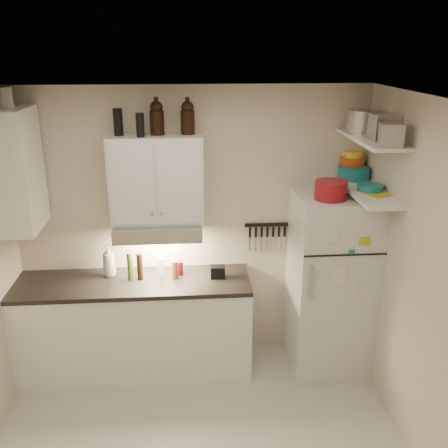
{
  "coord_description": "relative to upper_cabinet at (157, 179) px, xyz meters",
  "views": [
    {
      "loc": [
        -0.04,
        -2.87,
        2.92
      ],
      "look_at": [
        0.25,
        0.9,
        1.55
      ],
      "focal_mm": 40.0,
      "sensor_mm": 36.0,
      "label": 1
    }
  ],
  "objects": [
    {
      "name": "tin_a",
      "position": [
        1.79,
        -0.44,
        0.49
      ],
      "size": [
        0.21,
        0.19,
        0.2
      ],
      "primitive_type": "cube",
      "rotation": [
        0.0,
        0.0,
        0.05
      ],
      "color": "#AAAAAD",
      "rests_on": "shelf_hi"
    },
    {
      "name": "bowl_teal",
      "position": [
        1.75,
        0.05,
        0.01
      ],
      "size": [
        0.28,
        0.28,
        0.11
      ],
      "primitive_type": "cylinder",
      "color": "#156C77",
      "rests_on": "shelf_lo"
    },
    {
      "name": "tin_b",
      "position": [
        1.75,
        -0.69,
        0.47
      ],
      "size": [
        0.2,
        0.2,
        0.17
      ],
      "primitive_type": "cube",
      "rotation": [
        0.0,
        0.0,
        -0.25
      ],
      "color": "#AAAAAD",
      "rests_on": "shelf_hi"
    },
    {
      "name": "dutch_oven",
      "position": [
        1.45,
        -0.31,
        -0.05
      ],
      "size": [
        0.32,
        0.32,
        0.16
      ],
      "primitive_type": "cylinder",
      "rotation": [
        0.0,
        0.0,
        0.2
      ],
      "color": "maroon",
      "rests_on": "fridge"
    },
    {
      "name": "soap_bottle",
      "position": [
        -0.47,
        -0.0,
        -0.74
      ],
      "size": [
        0.15,
        0.15,
        0.34
      ],
      "primitive_type": "imported",
      "rotation": [
        0.0,
        0.0,
        -0.2
      ],
      "color": "white",
      "rests_on": "countertop"
    },
    {
      "name": "caddy",
      "position": [
        0.52,
        -0.12,
        -0.85
      ],
      "size": [
        0.13,
        0.1,
        0.11
      ],
      "primitive_type": "cube",
      "rotation": [
        0.0,
        0.0,
        -0.04
      ],
      "color": "black",
      "rests_on": "countertop"
    },
    {
      "name": "red_jar",
      "position": [
        0.17,
        -0.03,
        -0.84
      ],
      "size": [
        0.08,
        0.08,
        0.13
      ],
      "primitive_type": "cylinder",
      "rotation": [
        0.0,
        0.0,
        -0.21
      ],
      "color": "maroon",
      "rests_on": "countertop"
    },
    {
      "name": "fridge",
      "position": [
        1.55,
        -0.18,
        -0.98
      ],
      "size": [
        0.7,
        0.68,
        1.7
      ],
      "primitive_type": "cube",
      "color": "silver",
      "rests_on": "floor"
    },
    {
      "name": "stock_pot",
      "position": [
        1.75,
        -0.09,
        0.48
      ],
      "size": [
        0.3,
        0.3,
        0.19
      ],
      "primitive_type": "cylinder",
      "rotation": [
        0.0,
        0.0,
        0.15
      ],
      "color": "silver",
      "rests_on": "shelf_hi"
    },
    {
      "name": "ceiling",
      "position": [
        0.3,
        -1.33,
        0.78
      ],
      "size": [
        3.2,
        3.0,
        0.02
      ],
      "primitive_type": "cube",
      "color": "silver",
      "rests_on": "ground"
    },
    {
      "name": "range_hood",
      "position": [
        0.0,
        -0.06,
        -0.44
      ],
      "size": [
        0.76,
        0.46,
        0.12
      ],
      "primitive_type": "cube",
      "color": "silver",
      "rests_on": "back_wall"
    },
    {
      "name": "thermos_b",
      "position": [
        -0.29,
        0.0,
        0.49
      ],
      "size": [
        0.1,
        0.1,
        0.22
      ],
      "primitive_type": "cylinder",
      "rotation": [
        0.0,
        0.0,
        0.34
      ],
      "color": "black",
      "rests_on": "upper_cabinet"
    },
    {
      "name": "knife_strip",
      "position": [
        1.0,
        0.15,
        -0.51
      ],
      "size": [
        0.42,
        0.02,
        0.03
      ],
      "primitive_type": "cube",
      "color": "black",
      "rests_on": "back_wall"
    },
    {
      "name": "side_jar",
      "position": [
        -1.14,
        -0.1,
        0.7
      ],
      "size": [
        0.13,
        0.13,
        0.16
      ],
      "primitive_type": "cylinder",
      "rotation": [
        0.0,
        0.0,
        -0.08
      ],
      "color": "silver",
      "rests_on": "side_cabinet"
    },
    {
      "name": "countertop",
      "position": [
        -0.25,
        -0.14,
        -0.93
      ],
      "size": [
        2.1,
        0.62,
        0.04
      ],
      "primitive_type": "cube",
      "color": "black",
      "rests_on": "base_cabinet"
    },
    {
      "name": "growler_a",
      "position": [
        0.02,
        0.02,
        0.52
      ],
      "size": [
        0.12,
        0.12,
        0.29
      ],
      "primitive_type": null,
      "rotation": [
        0.0,
        0.0,
        0.01
      ],
      "color": "black",
      "rests_on": "upper_cabinet"
    },
    {
      "name": "plates",
      "position": [
        1.77,
        -0.34,
        -0.02
      ],
      "size": [
        0.28,
        0.28,
        0.05
      ],
      "primitive_type": "cylinder",
      "rotation": [
        0.0,
        0.0,
        -0.35
      ],
      "color": "#156C77",
      "rests_on": "shelf_lo"
    },
    {
      "name": "bowl_orange",
      "position": [
        1.76,
        0.13,
        0.1
      ],
      "size": [
        0.23,
        0.23,
        0.07
      ],
      "primitive_type": "cylinder",
      "color": "#BF4A12",
      "rests_on": "bowl_teal"
    },
    {
      "name": "thermos_a",
      "position": [
        -0.11,
        -0.08,
        0.47
      ],
      "size": [
        0.09,
        0.09,
        0.19
      ],
      "primitive_type": "cylinder",
      "rotation": [
        0.0,
        0.0,
        -0.37
      ],
      "color": "black",
      "rests_on": "upper_cabinet"
    },
    {
      "name": "base_cabinet",
      "position": [
        -0.25,
        -0.14,
        -1.39
      ],
      "size": [
        2.1,
        0.6,
        0.88
      ],
      "primitive_type": "cube",
      "color": "white",
      "rests_on": "floor"
    },
    {
      "name": "vinegar_bottle",
      "position": [
        -0.18,
        -0.1,
        -0.78
      ],
      "size": [
        0.05,
        0.05,
        0.25
      ],
      "primitive_type": "cylinder",
      "rotation": [
        0.0,
        0.0,
        -0.05
      ],
      "color": "black",
      "rests_on": "countertop"
    },
    {
      "name": "clear_bottle",
      "position": [
        0.01,
        -0.05,
        -0.82
      ],
      "size": [
        0.06,
        0.06,
        0.18
      ],
      "primitive_type": "cylinder",
      "rotation": [
        0.0,
        0.0,
        -0.07
      ],
      "color": "silver",
      "rests_on": "countertop"
    },
    {
      "name": "book_stack",
      "position": [
        1.78,
        -0.43,
        -0.09
      ],
      "size": [
        0.27,
        0.29,
        0.08
      ],
      "primitive_type": "cube",
      "rotation": [
        0.0,
        0.0,
        0.43
      ],
      "color": "gold",
      "rests_on": "fridge"
    },
    {
      "name": "growler_b",
      "position": [
        0.28,
        0.03,
        0.52
      ],
      "size": [
        0.13,
        0.13,
        0.28
      ],
      "primitive_type": null,
      "rotation": [
        0.0,
        0.0,
        0.07
      ],
      "color": "black",
      "rests_on": "upper_cabinet"
    },
    {
      "name": "upper_cabinet",
      "position": [
        0.0,
        0.0,
        0.0
      ],
      "size": [
        0.8,
        0.33,
        0.75
      ],
      "primitive_type": "cube",
      "color": "white",
      "rests_on": "back_wall"
    },
    {
      "name": "spice_jar",
      "position": [
        1.62,
        -0.16,
        -0.08
      ],
      "size": [
        0.06,
        0.06,
        0.1
      ],
      "primitive_type": "cylinder",
      "rotation": [
        0.0,
        0.0,
        0.01
      ],
      "color": "silver",
      "rests_on": "fridge"
    },
    {
      "name": "oil_bottle",
      "position": [
        -0.27,
        -0.11,
        -0.77
      ],
      "size": [
        0.05,
        0.05,
        0.26
      ],
      "primitive_type": "cylinder",
      "rotation": [
        0.0,
        0.0,
        0.09
      ],
      "color": "#385D17",
      "rests_on": "countertop"
    },
    {
      "name": "side_cabinet",
      "position": [
        -1.14,
        -0.14,
        0.12
      ],
      "size": [
        0.33,
        0.55,
        1.0
      ],
      "primitive_type": "cube",
      "color": "white",
      "rests_on": "left_wall"
    },
    {
      "name": "right_wall",
      "position": [
        1.91,
        -1.33,
        -0.53
      ],
      "size": [
        0.02,
        3.0,
        2.6
      ],
      "primitive_type": "cube",
      "color": "beige",
      "rests_on": "ground"
    },
    {
      "name": "bowl_yellow",
      "position": [
        1.76,
        0.13,
        0.16
      ],
      "size": [
        0.18,
        0.18,
        0.06
      ],
      "primitive_type": "cylinder",
      "color": "yellow",
      "rests_on": "bowl_orange"
    },
    {
      "name": "pepper_mill",
      "position": [
        0.13,
        -0.11,
        -0.82
      ],
      "size": [
        0.07,
        0.07,
        0.17
      ],
      "primitive_type": "cylinder",
      "rotation": [
        0.0,
        0.0,
        0.31
      ],
      "color": "brown",
      "rests_on": "countertop"
    },
    {
      "name": "shelf_lo",
      "position": [
        1.75,
        -0.31,
        -0.07
      ],
      "size": [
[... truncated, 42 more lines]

